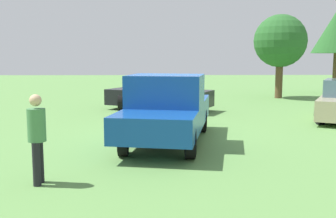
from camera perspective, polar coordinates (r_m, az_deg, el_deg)
ground_plane at (r=11.32m, az=0.58°, el=-4.07°), size 80.00×80.00×0.00m
pickup_truck at (r=10.36m, az=-0.12°, el=0.15°), size 5.33×2.77×1.82m
sedan_far at (r=16.96m, az=-1.50°, el=2.15°), size 3.55×4.73×1.49m
person_bystander at (r=7.38m, az=-18.37°, el=-3.49°), size 0.34×0.32×1.62m
tree_back_left at (r=22.92m, az=15.88°, el=9.36°), size 2.89×2.89×4.61m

